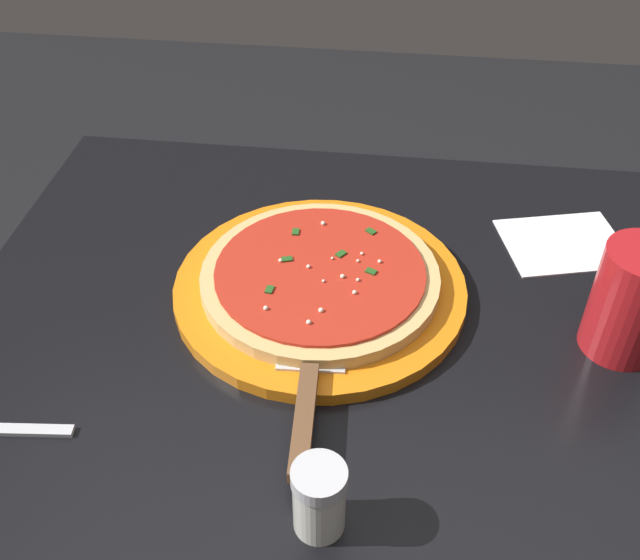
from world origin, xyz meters
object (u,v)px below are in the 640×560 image
pizza_server (308,388)px  cup_tall_drink (632,302)px  serving_plate (320,288)px  pizza (320,277)px  parmesan_shaker (322,499)px  napkin_folded_right (563,243)px

pizza_server → cup_tall_drink: (-0.32, -0.12, 0.04)m
serving_plate → pizza_server: bearing=93.0°
serving_plate → pizza: (-0.00, -0.00, 0.02)m
pizza_server → parmesan_shaker: bearing=103.0°
serving_plate → parmesan_shaker: (-0.04, 0.29, 0.03)m
cup_tall_drink → parmesan_shaker: (0.29, 0.25, -0.02)m
serving_plate → napkin_folded_right: 0.32m
napkin_folded_right → pizza: bearing=24.1°
serving_plate → pizza_server: 0.16m
cup_tall_drink → pizza: bearing=-7.5°
pizza_server → parmesan_shaker: 0.14m
cup_tall_drink → serving_plate: bearing=-7.5°
serving_plate → cup_tall_drink: cup_tall_drink is taller
pizza → pizza_server: (-0.01, 0.16, -0.00)m
serving_plate → cup_tall_drink: 0.33m
cup_tall_drink → parmesan_shaker: bearing=41.0°
serving_plate → napkin_folded_right: bearing=-155.9°
cup_tall_drink → napkin_folded_right: size_ratio=0.85×
parmesan_shaker → napkin_folded_right: bearing=-120.8°
pizza_server → parmesan_shaker: size_ratio=3.00×
pizza_server → napkin_folded_right: bearing=-134.1°
napkin_folded_right → pizza_server: bearing=45.9°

